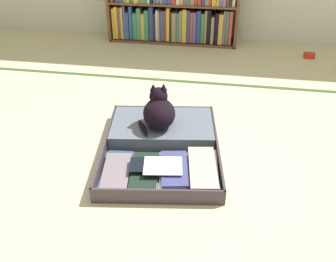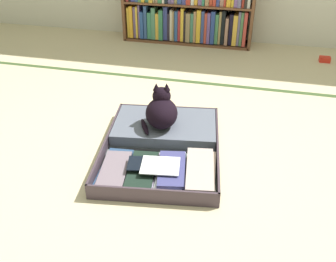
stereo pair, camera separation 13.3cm
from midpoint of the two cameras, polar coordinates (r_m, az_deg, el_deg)
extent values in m
plane|color=#C7B791|center=(2.19, -0.11, -5.68)|extent=(10.00, 10.00, 0.00)
cube|color=#364D27|center=(3.22, 3.56, 7.40)|extent=(4.80, 0.05, 0.00)
cube|color=brown|center=(4.28, -9.66, 19.04)|extent=(0.03, 0.28, 0.82)
cube|color=brown|center=(4.05, 9.70, 18.34)|extent=(0.03, 0.28, 0.82)
cube|color=brown|center=(4.22, -0.21, 13.66)|extent=(1.35, 0.28, 0.02)
cube|color=brown|center=(4.11, -0.22, 18.93)|extent=(1.32, 0.28, 0.02)
cube|color=gold|center=(4.31, -8.83, 16.23)|extent=(0.03, 0.23, 0.32)
cube|color=gold|center=(4.30, -8.43, 16.32)|extent=(0.03, 0.23, 0.34)
cube|color=slate|center=(4.30, -7.88, 16.31)|extent=(0.03, 0.23, 0.33)
cube|color=gold|center=(4.28, -7.58, 16.32)|extent=(0.02, 0.23, 0.34)
cube|color=slate|center=(4.28, -7.22, 16.45)|extent=(0.02, 0.23, 0.35)
cube|color=#284D97|center=(4.27, -6.83, 15.96)|extent=(0.04, 0.23, 0.28)
cube|color=#2F4F88|center=(4.26, -6.30, 16.40)|extent=(0.03, 0.23, 0.35)
cube|color=#367D5D|center=(4.26, -5.67, 15.95)|extent=(0.04, 0.23, 0.28)
cube|color=#477F62|center=(4.24, -5.09, 16.26)|extent=(0.04, 0.23, 0.33)
cube|color=gold|center=(4.24, -4.49, 15.90)|extent=(0.04, 0.23, 0.28)
cube|color=#33784F|center=(4.21, -3.96, 16.10)|extent=(0.04, 0.23, 0.32)
cube|color=navy|center=(4.21, -3.26, 16.37)|extent=(0.04, 0.23, 0.35)
cube|color=#251F2C|center=(4.21, -2.75, 15.91)|extent=(0.03, 0.23, 0.28)
cube|color=silver|center=(4.20, -2.38, 16.15)|extent=(0.02, 0.23, 0.32)
cube|color=#957C56|center=(4.18, -2.09, 16.03)|extent=(0.02, 0.23, 0.31)
cube|color=#2D508F|center=(4.18, -1.62, 16.05)|extent=(0.03, 0.23, 0.31)
cube|color=#AE2F33|center=(4.18, -1.17, 16.07)|extent=(0.03, 0.23, 0.32)
cube|color=yellow|center=(4.17, -0.72, 16.24)|extent=(0.03, 0.23, 0.35)
cube|color=black|center=(4.17, -0.32, 16.01)|extent=(0.02, 0.23, 0.31)
cube|color=#8F7954|center=(4.16, 0.15, 15.86)|extent=(0.04, 0.23, 0.30)
cube|color=#3B755E|center=(4.16, 0.75, 15.87)|extent=(0.03, 0.23, 0.30)
cube|color=#A17552|center=(4.15, 1.18, 16.00)|extent=(0.03, 0.23, 0.32)
cube|color=gold|center=(4.14, 1.74, 16.05)|extent=(0.04, 0.23, 0.34)
cube|color=#334580|center=(4.14, 2.35, 15.98)|extent=(0.03, 0.23, 0.33)
cube|color=#B24033|center=(4.13, 2.81, 15.83)|extent=(0.03, 0.23, 0.31)
cube|color=#664D94|center=(4.13, 3.25, 15.81)|extent=(0.03, 0.23, 0.32)
cube|color=navy|center=(4.12, 3.85, 15.88)|extent=(0.04, 0.23, 0.33)
cube|color=#407A50|center=(4.13, 4.44, 15.70)|extent=(0.03, 0.23, 0.31)
cube|color=#9A8251|center=(4.13, 4.92, 15.88)|extent=(0.02, 0.23, 0.34)
cube|color=black|center=(4.13, 5.43, 15.91)|extent=(0.04, 0.23, 0.34)
cube|color=#9F7360|center=(4.11, 5.92, 15.35)|extent=(0.03, 0.23, 0.28)
cube|color=black|center=(4.12, 6.54, 15.62)|extent=(0.04, 0.23, 0.31)
cube|color=gold|center=(4.11, 7.15, 15.48)|extent=(0.04, 0.23, 0.31)
cube|color=slate|center=(4.11, 7.69, 15.72)|extent=(0.02, 0.23, 0.34)
cube|color=#4B7B50|center=(4.11, 8.10, 15.66)|extent=(0.03, 0.23, 0.34)
cube|color=#C04039|center=(4.10, 8.60, 15.59)|extent=(0.03, 0.23, 0.34)
cube|color=#3E313B|center=(2.12, -3.10, -6.91)|extent=(0.75, 0.54, 0.01)
cube|color=#3E313B|center=(1.93, -3.60, -10.03)|extent=(0.68, 0.11, 0.09)
cube|color=#3E313B|center=(2.15, -12.24, -5.78)|extent=(0.08, 0.45, 0.09)
cube|color=#3E313B|center=(2.10, 6.18, -6.14)|extent=(0.08, 0.45, 0.09)
cube|color=#4A5552|center=(2.11, -3.11, -6.70)|extent=(0.72, 0.52, 0.01)
cube|color=#3E313B|center=(2.49, -2.39, -0.40)|extent=(0.75, 0.54, 0.01)
cube|color=#3E313B|center=(2.65, -2.13, 2.87)|extent=(0.68, 0.11, 0.09)
cube|color=#3E313B|center=(2.51, -10.16, 0.49)|extent=(0.08, 0.45, 0.09)
cube|color=#3E313B|center=(2.47, 5.47, 0.30)|extent=(0.08, 0.45, 0.09)
cube|color=#4A5552|center=(2.48, -2.39, -0.21)|extent=(0.72, 0.52, 0.01)
cylinder|color=black|center=(2.29, -2.72, -3.15)|extent=(0.66, 0.11, 0.02)
cube|color=navy|center=(2.15, -9.79, -6.12)|extent=(0.19, 0.40, 0.02)
cube|color=slate|center=(2.12, -9.69, -6.06)|extent=(0.20, 0.35, 0.01)
cube|color=gray|center=(2.12, -5.23, -6.24)|extent=(0.19, 0.35, 0.02)
cube|color=black|center=(2.10, -5.44, -6.01)|extent=(0.19, 0.35, 0.01)
cube|color=#24182F|center=(2.10, -0.96, -6.45)|extent=(0.20, 0.34, 0.02)
cube|color=silver|center=(2.09, -1.05, -6.19)|extent=(0.20, 0.39, 0.01)
cube|color=#3B3B72|center=(2.08, -0.84, -5.83)|extent=(0.21, 0.34, 0.02)
cube|color=silver|center=(2.11, 3.39, -6.37)|extent=(0.21, 0.36, 0.02)
cube|color=#ABA78F|center=(2.09, 3.56, -6.23)|extent=(0.21, 0.34, 0.02)
cube|color=tan|center=(2.09, 3.73, -5.68)|extent=(0.18, 0.36, 0.01)
cube|color=#AC9992|center=(2.07, 3.47, -5.61)|extent=(0.21, 0.39, 0.02)
cube|color=white|center=(2.07, -2.63, -5.36)|extent=(0.24, 0.20, 0.01)
cube|color=black|center=(2.09, -4.85, -5.16)|extent=(0.23, 0.17, 0.01)
cube|color=#555B6A|center=(2.46, -2.41, 0.52)|extent=(0.71, 0.51, 0.08)
torus|color=white|center=(2.43, -3.52, 1.01)|extent=(0.12, 0.12, 0.01)
cylinder|color=black|center=(2.66, -6.23, 2.78)|extent=(0.02, 0.02, 0.08)
cylinder|color=black|center=(2.64, 1.97, 2.70)|extent=(0.02, 0.02, 0.08)
cube|color=white|center=(1.94, 0.83, -10.44)|extent=(0.03, 0.01, 0.02)
cube|color=white|center=(1.91, -0.57, -9.39)|extent=(0.04, 0.01, 0.02)
cube|color=yellow|center=(1.95, -10.74, -9.13)|extent=(0.03, 0.01, 0.02)
cube|color=red|center=(1.92, -2.62, -9.34)|extent=(0.04, 0.01, 0.02)
ellipsoid|color=black|center=(2.36, -2.98, 2.66)|extent=(0.26, 0.30, 0.18)
ellipsoid|color=black|center=(2.44, -2.99, 2.65)|extent=(0.16, 0.12, 0.10)
sphere|color=black|center=(2.36, -3.07, 5.27)|extent=(0.12, 0.12, 0.12)
cone|color=black|center=(2.33, -2.32, 6.72)|extent=(0.04, 0.04, 0.05)
cone|color=black|center=(2.33, -3.92, 6.67)|extent=(0.04, 0.04, 0.05)
sphere|color=#CCC34B|center=(2.41, -2.60, 5.95)|extent=(0.02, 0.02, 0.02)
sphere|color=#CCC34B|center=(2.40, -3.61, 5.92)|extent=(0.02, 0.02, 0.02)
ellipsoid|color=black|center=(2.35, -5.49, 0.49)|extent=(0.12, 0.19, 0.03)
cube|color=red|center=(3.97, 19.84, 10.78)|extent=(0.10, 0.07, 0.05)
camera|label=1|loc=(0.07, -91.75, -1.09)|focal=39.93mm
camera|label=2|loc=(0.07, 88.25, 1.09)|focal=39.93mm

